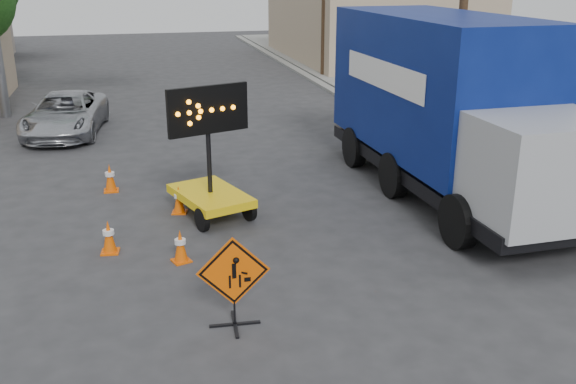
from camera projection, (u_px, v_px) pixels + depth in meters
name	position (u px, v px, depth m)	size (l,w,h in m)	color
ground	(283.00, 352.00, 9.55)	(100.00, 100.00, 0.00)	#2D2D30
curb_right	(371.00, 113.00, 24.91)	(0.40, 60.00, 0.12)	gray
sidewalk_right	(426.00, 109.00, 25.43)	(4.00, 60.00, 0.15)	gray
building_right_far	(373.00, 21.00, 39.22)	(10.00, 14.00, 4.60)	tan
construction_sign	(234.00, 280.00, 10.00)	(1.16, 0.82, 1.53)	black
arrow_board	(210.00, 188.00, 14.60)	(1.88, 2.41, 3.01)	yellow
pickup_truck	(65.00, 114.00, 21.81)	(2.29, 4.98, 1.38)	#B4B6BC
box_truck	(446.00, 116.00, 15.67)	(3.09, 9.20, 4.35)	black
cone_a	(180.00, 246.00, 12.39)	(0.43, 0.43, 0.66)	#EC5604
cone_b	(109.00, 237.00, 12.78)	(0.39, 0.39, 0.69)	#EC5604
cone_c	(179.00, 199.00, 14.86)	(0.40, 0.40, 0.66)	#EC5604
cone_d	(110.00, 178.00, 16.29)	(0.37, 0.37, 0.72)	#EC5604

